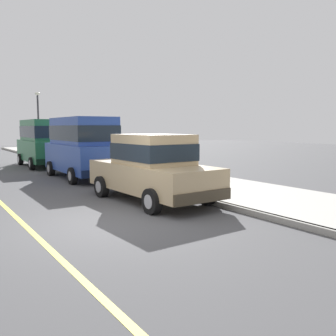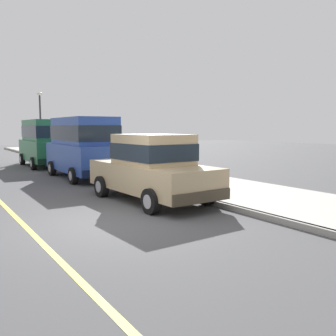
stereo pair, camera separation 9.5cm
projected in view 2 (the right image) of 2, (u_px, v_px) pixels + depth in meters
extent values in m
plane|color=#4C4C4F|center=(109.00, 223.00, 8.13)|extent=(80.00, 80.00, 0.00)
cube|color=gray|center=(219.00, 204.00, 9.87)|extent=(0.16, 64.00, 0.14)
cube|color=#B7B5AD|center=(265.00, 197.00, 10.85)|extent=(3.60, 64.00, 0.14)
cube|color=#E0D64C|center=(34.00, 235.00, 7.26)|extent=(0.12, 57.60, 0.01)
cube|color=tan|center=(151.00, 177.00, 10.58)|extent=(1.96, 4.56, 0.76)
cube|color=tan|center=(153.00, 149.00, 10.42)|extent=(1.66, 2.16, 0.84)
cube|color=#19232D|center=(153.00, 151.00, 10.42)|extent=(1.70, 2.20, 0.46)
cube|color=#3E3527|center=(116.00, 177.00, 12.39)|extent=(1.77, 0.26, 0.28)
cube|color=#3E3527|center=(201.00, 197.00, 8.83)|extent=(1.77, 0.26, 0.28)
cylinder|color=black|center=(102.00, 186.00, 11.24)|extent=(0.24, 0.65, 0.64)
cylinder|color=#9E9EA3|center=(102.00, 186.00, 11.24)|extent=(0.25, 0.36, 0.35)
cylinder|color=black|center=(151.00, 181.00, 12.27)|extent=(0.24, 0.65, 0.64)
cylinder|color=#9E9EA3|center=(151.00, 181.00, 12.27)|extent=(0.25, 0.36, 0.35)
cylinder|color=black|center=(151.00, 201.00, 8.98)|extent=(0.24, 0.65, 0.64)
cylinder|color=#9E9EA3|center=(151.00, 201.00, 8.98)|extent=(0.25, 0.36, 0.35)
cylinder|color=black|center=(207.00, 194.00, 10.01)|extent=(0.24, 0.65, 0.64)
cylinder|color=#9E9EA3|center=(207.00, 194.00, 10.01)|extent=(0.25, 0.36, 0.35)
cube|color=#EAEACC|center=(100.00, 167.00, 12.06)|extent=(0.28, 0.09, 0.14)
cube|color=#EAEACC|center=(130.00, 165.00, 12.70)|extent=(0.28, 0.09, 0.14)
cube|color=#28479E|center=(84.00, 157.00, 15.42)|extent=(1.99, 4.84, 1.10)
cube|color=#28479E|center=(83.00, 131.00, 15.30)|extent=(1.75, 3.83, 1.10)
cube|color=#19232D|center=(83.00, 133.00, 15.31)|extent=(1.79, 3.87, 0.61)
cube|color=#0E1837|center=(67.00, 162.00, 17.44)|extent=(1.87, 0.24, 0.28)
cube|color=#0E1837|center=(106.00, 173.00, 13.49)|extent=(1.87, 0.24, 0.28)
cylinder|color=black|center=(52.00, 168.00, 16.23)|extent=(0.23, 0.64, 0.64)
cylinder|color=#9E9EA3|center=(52.00, 168.00, 16.23)|extent=(0.25, 0.36, 0.35)
cylinder|color=black|center=(93.00, 166.00, 17.24)|extent=(0.23, 0.64, 0.64)
cylinder|color=#9E9EA3|center=(93.00, 166.00, 17.24)|extent=(0.25, 0.36, 0.35)
cylinder|color=black|center=(73.00, 176.00, 13.73)|extent=(0.23, 0.64, 0.64)
cylinder|color=#9E9EA3|center=(73.00, 176.00, 13.73)|extent=(0.25, 0.36, 0.35)
cylinder|color=black|center=(120.00, 172.00, 14.73)|extent=(0.23, 0.64, 0.64)
cylinder|color=#9E9EA3|center=(120.00, 172.00, 14.73)|extent=(0.25, 0.36, 0.35)
cube|color=#EAEACC|center=(54.00, 151.00, 17.10)|extent=(0.28, 0.09, 0.14)
cube|color=#EAEACC|center=(79.00, 150.00, 17.72)|extent=(0.28, 0.09, 0.14)
cube|color=#23663D|center=(45.00, 150.00, 20.08)|extent=(2.05, 4.86, 1.10)
cube|color=#23663D|center=(45.00, 130.00, 19.96)|extent=(1.79, 3.85, 1.10)
cube|color=#19232D|center=(45.00, 132.00, 19.96)|extent=(1.83, 3.89, 0.61)
cube|color=black|center=(36.00, 155.00, 22.11)|extent=(1.87, 0.26, 0.28)
cube|color=black|center=(57.00, 161.00, 18.13)|extent=(1.87, 0.26, 0.28)
cylinder|color=black|center=(22.00, 159.00, 20.90)|extent=(0.24, 0.65, 0.64)
cylinder|color=#9E9EA3|center=(22.00, 159.00, 20.90)|extent=(0.25, 0.36, 0.35)
cylinder|color=black|center=(56.00, 158.00, 21.89)|extent=(0.24, 0.65, 0.64)
cylinder|color=#9E9EA3|center=(56.00, 158.00, 21.89)|extent=(0.25, 0.36, 0.35)
cylinder|color=black|center=(33.00, 163.00, 18.38)|extent=(0.24, 0.65, 0.64)
cylinder|color=#9E9EA3|center=(33.00, 163.00, 18.38)|extent=(0.25, 0.36, 0.35)
cylinder|color=black|center=(71.00, 162.00, 19.37)|extent=(0.24, 0.65, 0.64)
cylinder|color=#9E9EA3|center=(71.00, 162.00, 19.37)|extent=(0.25, 0.36, 0.35)
cube|color=#EAEACC|center=(25.00, 146.00, 21.77)|extent=(0.28, 0.09, 0.14)
cube|color=#EAEACC|center=(46.00, 145.00, 22.38)|extent=(0.28, 0.09, 0.14)
ellipsoid|color=#999691|center=(189.00, 176.00, 12.97)|extent=(0.48, 0.33, 0.20)
cylinder|color=#999691|center=(188.00, 182.00, 12.85)|extent=(0.05, 0.05, 0.18)
cylinder|color=#999691|center=(185.00, 181.00, 12.92)|extent=(0.05, 0.05, 0.18)
cylinder|color=#999691|center=(192.00, 181.00, 13.06)|extent=(0.05, 0.05, 0.18)
cylinder|color=#999691|center=(190.00, 180.00, 13.13)|extent=(0.05, 0.05, 0.18)
sphere|color=#999691|center=(184.00, 174.00, 12.73)|extent=(0.17, 0.17, 0.17)
ellipsoid|color=#54524F|center=(182.00, 175.00, 12.67)|extent=(0.13, 0.10, 0.06)
cone|color=#999691|center=(185.00, 172.00, 12.70)|extent=(0.06, 0.06, 0.07)
cone|color=#999691|center=(183.00, 171.00, 12.76)|extent=(0.06, 0.06, 0.07)
cylinder|color=#999691|center=(193.00, 173.00, 13.17)|extent=(0.12, 0.07, 0.13)
cylinder|color=#2D2D33|center=(41.00, 126.00, 25.94)|extent=(0.12, 0.12, 4.20)
ellipsoid|color=silver|center=(39.00, 94.00, 25.70)|extent=(0.36, 0.36, 0.20)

